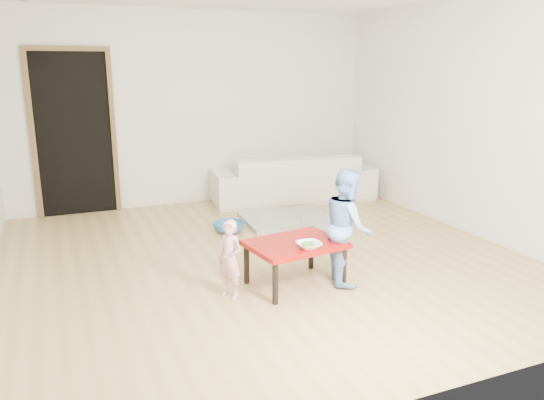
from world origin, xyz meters
TOP-DOWN VIEW (x-y plane):
  - floor at (0.00, 0.00)m, footprint 5.00×5.00m
  - back_wall at (0.00, 2.50)m, footprint 5.00×0.02m
  - right_wall at (2.50, 0.00)m, footprint 0.02×5.00m
  - doorway at (-1.60, 2.48)m, footprint 1.02×0.08m
  - sofa at (1.25, 2.05)m, footprint 2.37×1.16m
  - cushion at (0.81, 1.86)m, footprint 0.47×0.43m
  - red_table at (-0.00, -0.72)m, footprint 0.87×0.70m
  - bowl at (0.04, -0.91)m, footprint 0.21×0.21m
  - broccoli at (0.04, -0.91)m, footprint 0.12×0.12m
  - child_pink at (-0.60, -0.74)m, footprint 0.26×0.29m
  - child_blue at (0.47, -0.81)m, footprint 0.53×0.60m
  - basin at (-0.06, 0.95)m, footprint 0.37×0.37m
  - blanket at (0.74, 1.09)m, footprint 1.12×0.96m

SIDE VIEW (x-z plane):
  - floor at x=0.00m, z-range -0.01..0.01m
  - blanket at x=0.74m, z-range 0.00..0.05m
  - basin at x=-0.06m, z-range 0.00..0.12m
  - red_table at x=0.00m, z-range 0.00..0.40m
  - child_pink at x=-0.60m, z-range 0.00..0.66m
  - sofa at x=1.25m, z-range 0.00..0.66m
  - bowl at x=0.04m, z-range 0.40..0.45m
  - broccoli at x=0.04m, z-range 0.40..0.45m
  - cushion at x=0.81m, z-range 0.44..0.55m
  - child_blue at x=0.47m, z-range 0.00..1.03m
  - doorway at x=-1.60m, z-range -0.03..2.08m
  - back_wall at x=0.00m, z-range 0.00..2.60m
  - right_wall at x=2.50m, z-range 0.00..2.60m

